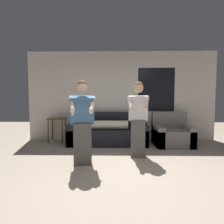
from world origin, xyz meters
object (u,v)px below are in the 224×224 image
(couch, at_px, (108,132))
(person_right, at_px, (138,119))
(armchair, at_px, (172,134))
(side_table, at_px, (57,122))
(person_left, at_px, (82,123))

(couch, relative_size, person_right, 1.32)
(armchair, relative_size, side_table, 1.13)
(couch, relative_size, armchair, 2.22)
(armchair, bearing_deg, person_right, -136.30)
(armchair, relative_size, person_left, 0.60)
(armchair, distance_m, person_right, 1.56)
(couch, xyz_separation_m, person_right, (0.70, -1.15, 0.51))
(side_table, bearing_deg, armchair, -5.88)
(armchair, xyz_separation_m, person_right, (-1.06, -1.02, 0.53))
(person_left, distance_m, person_right, 1.21)
(couch, relative_size, side_table, 2.51)
(person_right, bearing_deg, person_left, -156.95)
(couch, height_order, armchair, armchair)
(side_table, distance_m, person_left, 2.15)
(couch, relative_size, person_left, 1.34)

